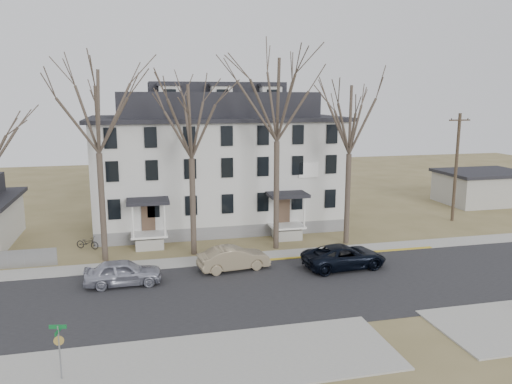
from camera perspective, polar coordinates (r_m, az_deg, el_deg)
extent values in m
plane|color=olive|center=(27.70, 5.85, -12.40)|extent=(120.00, 120.00, 0.00)
cube|color=#27272A|center=(29.45, 4.55, -10.92)|extent=(120.00, 10.00, 0.04)
cube|color=#A09F97|center=(34.86, 1.50, -7.38)|extent=(120.00, 2.00, 0.08)
cube|color=#A09F97|center=(21.91, -10.78, -19.24)|extent=(20.00, 5.00, 0.08)
cube|color=gold|center=(35.62, 9.74, -7.13)|extent=(14.00, 0.25, 0.06)
cube|color=slate|center=(43.74, -4.40, -2.92)|extent=(20.00, 10.00, 1.00)
cube|color=beige|center=(42.90, -4.49, 2.92)|extent=(20.00, 10.00, 8.00)
cube|color=black|center=(42.52, -4.57, 8.40)|extent=(20.80, 10.80, 0.30)
cube|color=black|center=(42.49, -4.60, 9.95)|extent=(16.00, 7.00, 2.00)
cube|color=black|center=(42.49, -4.63, 11.84)|extent=(11.00, 4.50, 0.80)
cube|color=white|center=(37.37, -12.11, -4.76)|extent=(2.60, 2.00, 0.16)
cube|color=white|center=(38.96, 3.55, -3.89)|extent=(2.60, 2.00, 0.16)
cube|color=white|center=(39.55, 6.02, 2.51)|extent=(1.60, 0.08, 1.20)
cube|color=#A09F97|center=(56.71, 24.40, 0.35)|extent=(8.00, 6.00, 3.00)
cube|color=black|center=(56.45, 24.53, 2.04)|extent=(8.50, 6.50, 0.30)
cylinder|color=#473B31|center=(34.64, -17.15, -1.74)|extent=(0.40, 0.40, 7.28)
cylinder|color=#473B31|center=(34.79, -7.23, -1.72)|extent=(0.40, 0.40, 6.76)
cylinder|color=#473B31|center=(35.80, 2.34, -0.43)|extent=(0.40, 0.40, 7.80)
cylinder|color=#473B31|center=(37.74, 10.40, -0.82)|extent=(0.40, 0.40, 6.76)
cylinder|color=#3D3023|center=(47.03, 21.89, 2.56)|extent=(0.28, 0.28, 9.50)
cube|color=#3D3023|center=(46.66, 22.25, 7.61)|extent=(2.00, 0.12, 0.12)
imported|color=#999BAB|center=(30.54, -14.93, -8.93)|extent=(4.46, 1.79, 1.52)
imported|color=#89795D|center=(32.05, -2.57, -7.63)|extent=(4.71, 2.18, 1.50)
imported|color=black|center=(32.85, 10.04, -7.32)|extent=(5.60, 2.92, 1.51)
imported|color=black|center=(38.28, -18.70, -5.57)|extent=(1.84, 1.34, 0.92)
cylinder|color=gray|center=(21.65, -21.51, -16.78)|extent=(0.06, 0.06, 2.30)
cube|color=#0C5926|center=(21.17, -21.72, -14.12)|extent=(0.66, 0.03, 0.16)
cube|color=#0C5926|center=(21.25, -21.69, -14.57)|extent=(0.03, 0.66, 0.16)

